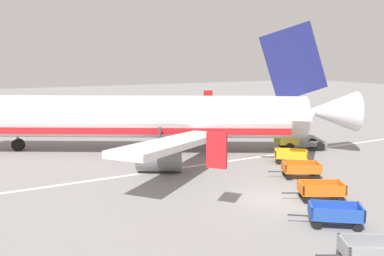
# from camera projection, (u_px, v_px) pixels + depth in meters

# --- Properties ---
(ground_plane) EXTENTS (220.00, 220.00, 0.00)m
(ground_plane) POSITION_uv_depth(u_px,v_px,m) (274.00, 200.00, 24.11)
(ground_plane) COLOR gray
(apron_stripe) EXTENTS (120.00, 0.36, 0.01)m
(apron_stripe) POSITION_uv_depth(u_px,v_px,m) (198.00, 166.00, 31.88)
(apron_stripe) COLOR silver
(apron_stripe) RESTS_ON ground
(airplane) EXTENTS (34.15, 28.46, 11.34)m
(airplane) POSITION_uv_depth(u_px,v_px,m) (146.00, 118.00, 36.29)
(airplane) COLOR silver
(airplane) RESTS_ON ground
(baggage_cart_nearest) EXTENTS (3.44, 2.47, 1.07)m
(baggage_cart_nearest) POSITION_uv_depth(u_px,v_px,m) (374.00, 252.00, 16.24)
(baggage_cart_nearest) COLOR gray
(baggage_cart_nearest) RESTS_ON ground
(baggage_cart_second_in_row) EXTENTS (3.27, 2.74, 1.07)m
(baggage_cart_second_in_row) POSITION_uv_depth(u_px,v_px,m) (335.00, 214.00, 20.23)
(baggage_cart_second_in_row) COLOR #234CB2
(baggage_cart_second_in_row) RESTS_ON ground
(baggage_cart_third_in_row) EXTENTS (3.45, 2.45, 1.07)m
(baggage_cart_third_in_row) POSITION_uv_depth(u_px,v_px,m) (321.00, 190.00, 23.91)
(baggage_cart_third_in_row) COLOR orange
(baggage_cart_third_in_row) RESTS_ON ground
(baggage_cart_fourth_in_row) EXTENTS (3.46, 2.44, 1.07)m
(baggage_cart_fourth_in_row) POSITION_uv_depth(u_px,v_px,m) (301.00, 169.00, 28.51)
(baggage_cart_fourth_in_row) COLOR orange
(baggage_cart_fourth_in_row) RESTS_ON ground
(baggage_cart_far_end) EXTENTS (3.25, 2.78, 1.07)m
(baggage_cart_far_end) POSITION_uv_depth(u_px,v_px,m) (291.00, 156.00, 32.58)
(baggage_cart_far_end) COLOR gold
(baggage_cart_far_end) RESTS_ON ground
(service_truck_beside_carts) EXTENTS (4.77, 3.42, 2.10)m
(service_truck_beside_carts) POSITION_uv_depth(u_px,v_px,m) (291.00, 138.00, 37.46)
(service_truck_beside_carts) COLOR slate
(service_truck_beside_carts) RESTS_ON ground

